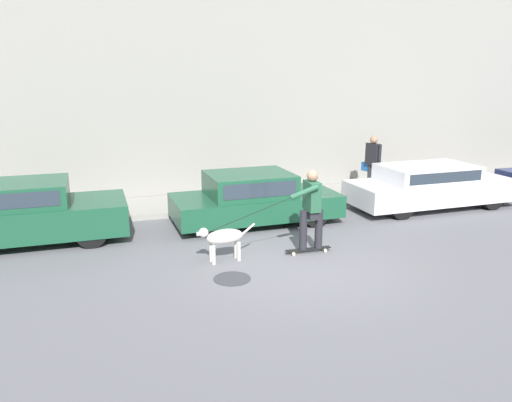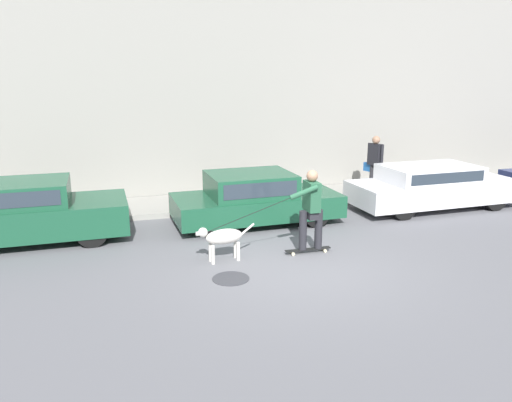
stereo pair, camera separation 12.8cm
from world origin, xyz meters
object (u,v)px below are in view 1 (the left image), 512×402
Objects in this scene: parked_car_1 at (254,199)px; parked_car_2 at (430,186)px; skateboarder at (311,206)px; pedestrian_with_bag at (372,161)px; parked_car_0 at (25,214)px; dog at (223,238)px.

parked_car_1 is 0.87× the size of parked_car_2.
skateboarder is 5.22m from pedestrian_with_bag.
skateboarder is (-4.49, -2.34, 0.38)m from parked_car_2.
parked_car_1 is at bearing -1.26° from parked_car_0.
pedestrian_with_bag reaches higher than skateboarder.
parked_car_0 is 2.46× the size of pedestrian_with_bag.
parked_car_1 is at bearing -178.64° from pedestrian_with_bag.
parked_car_0 is at bearing 178.08° from parked_car_2.
parked_car_0 is 0.89× the size of parked_car_2.
parked_car_2 is 6.69m from dog.
pedestrian_with_bag is at bearing -132.41° from skateboarder.
parked_car_1 is 3.41× the size of dog.
skateboarder is (1.79, -0.04, 0.49)m from dog.
skateboarder is (5.55, -2.34, 0.32)m from parked_car_0.
parked_car_1 is 2.42m from skateboarder.
dog is at bearing -121.60° from parked_car_1.
parked_car_0 is 9.23m from pedestrian_with_bag.
parked_car_2 reaches higher than dog.
dog is at bearing -0.69° from skateboarder.
skateboarder is (0.48, -2.34, 0.37)m from parked_car_1.
parked_car_1 is 1.54× the size of skateboarder.
skateboarder is at bearing -151.74° from pedestrian_with_bag.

